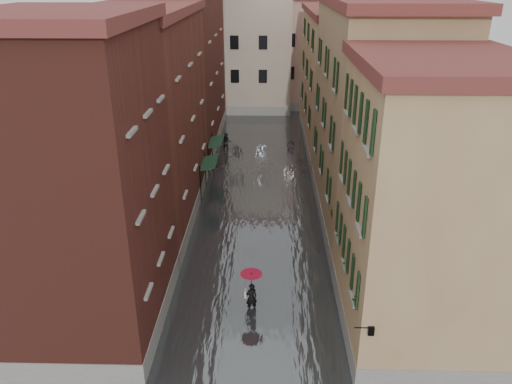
# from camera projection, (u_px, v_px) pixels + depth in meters

# --- Properties ---
(ground) EXTENTS (120.00, 120.00, 0.00)m
(ground) POSITION_uv_depth(u_px,v_px,m) (254.00, 298.00, 24.54)
(ground) COLOR #59595B
(ground) RESTS_ON ground
(floodwater) EXTENTS (10.00, 60.00, 0.20)m
(floodwater) POSITION_uv_depth(u_px,v_px,m) (259.00, 190.00, 36.39)
(floodwater) COLOR #43484A
(floodwater) RESTS_ON ground
(building_left_near) EXTENTS (6.00, 8.00, 13.00)m
(building_left_near) POSITION_uv_depth(u_px,v_px,m) (80.00, 192.00, 20.25)
(building_left_near) COLOR maroon
(building_left_near) RESTS_ON ground
(building_left_mid) EXTENTS (6.00, 14.00, 12.50)m
(building_left_mid) POSITION_uv_depth(u_px,v_px,m) (143.00, 123.00, 30.41)
(building_left_mid) COLOR brown
(building_left_mid) RESTS_ON ground
(building_left_far) EXTENTS (6.00, 16.00, 14.00)m
(building_left_far) POSITION_uv_depth(u_px,v_px,m) (182.00, 68.00, 43.84)
(building_left_far) COLOR maroon
(building_left_far) RESTS_ON ground
(building_right_near) EXTENTS (6.00, 8.00, 11.50)m
(building_right_near) POSITION_uv_depth(u_px,v_px,m) (424.00, 212.00, 20.23)
(building_right_near) COLOR #9D7551
(building_right_near) RESTS_ON ground
(building_right_mid) EXTENTS (6.00, 14.00, 13.00)m
(building_right_mid) POSITION_uv_depth(u_px,v_px,m) (374.00, 121.00, 29.99)
(building_right_mid) COLOR #967C5B
(building_right_mid) RESTS_ON ground
(building_right_far) EXTENTS (6.00, 16.00, 11.50)m
(building_right_far) POSITION_uv_depth(u_px,v_px,m) (341.00, 83.00, 44.02)
(building_right_far) COLOR #9D7551
(building_right_far) RESTS_ON ground
(building_end_cream) EXTENTS (12.00, 9.00, 13.00)m
(building_end_cream) POSITION_uv_depth(u_px,v_px,m) (237.00, 51.00, 56.75)
(building_end_cream) COLOR #B8A992
(building_end_cream) RESTS_ON ground
(building_end_pink) EXTENTS (10.00, 9.00, 12.00)m
(building_end_pink) POSITION_uv_depth(u_px,v_px,m) (315.00, 53.00, 58.58)
(building_end_pink) COLOR tan
(building_end_pink) RESTS_ON ground
(awning_near) EXTENTS (1.09, 2.83, 2.80)m
(awning_near) POSITION_uv_depth(u_px,v_px,m) (209.00, 163.00, 34.78)
(awning_near) COLOR #163320
(awning_near) RESTS_ON ground
(awning_far) EXTENTS (1.09, 2.90, 2.80)m
(awning_far) POSITION_uv_depth(u_px,v_px,m) (216.00, 142.00, 39.12)
(awning_far) COLOR #163320
(awning_far) RESTS_ON ground
(wall_lantern) EXTENTS (0.71, 0.22, 0.35)m
(wall_lantern) POSITION_uv_depth(u_px,v_px,m) (370.00, 330.00, 17.74)
(wall_lantern) COLOR black
(wall_lantern) RESTS_ON ground
(window_planters) EXTENTS (0.59, 8.50, 0.84)m
(window_planters) POSITION_uv_depth(u_px,v_px,m) (345.00, 245.00, 22.28)
(window_planters) COLOR #994B32
(window_planters) RESTS_ON ground
(pedestrian_main) EXTENTS (1.06, 1.06, 2.06)m
(pedestrian_main) POSITION_uv_depth(u_px,v_px,m) (251.00, 287.00, 23.04)
(pedestrian_main) COLOR black
(pedestrian_main) RESTS_ON ground
(pedestrian_far) EXTENTS (0.90, 0.74, 1.73)m
(pedestrian_far) POSITION_uv_depth(u_px,v_px,m) (227.00, 142.00, 44.21)
(pedestrian_far) COLOR black
(pedestrian_far) RESTS_ON ground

